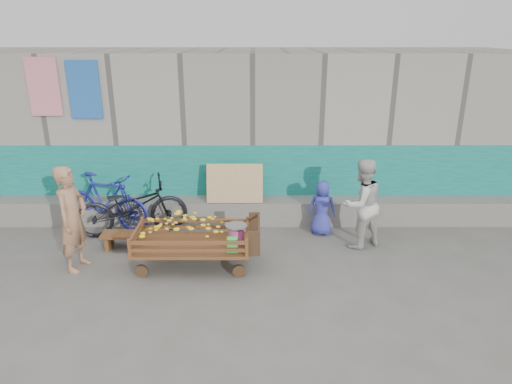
{
  "coord_description": "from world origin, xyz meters",
  "views": [
    {
      "loc": [
        0.67,
        -5.48,
        3.38
      ],
      "look_at": [
        0.68,
        1.2,
        1.0
      ],
      "focal_mm": 32.0,
      "sensor_mm": 36.0,
      "label": 1
    }
  ],
  "objects_px": {
    "vendor_man": "(73,219)",
    "woman": "(361,204)",
    "child": "(322,208)",
    "bicycle_dark": "(132,207)",
    "bench": "(135,237)",
    "banana_cart": "(190,234)",
    "bicycle_blue": "(106,202)"
  },
  "relations": [
    {
      "from": "banana_cart",
      "to": "child",
      "type": "height_order",
      "value": "child"
    },
    {
      "from": "banana_cart",
      "to": "vendor_man",
      "type": "relative_size",
      "value": 1.17
    },
    {
      "from": "bench",
      "to": "child",
      "type": "distance_m",
      "value": 3.17
    },
    {
      "from": "bicycle_blue",
      "to": "banana_cart",
      "type": "bearing_deg",
      "value": -110.33
    },
    {
      "from": "banana_cart",
      "to": "bench",
      "type": "bearing_deg",
      "value": 148.36
    },
    {
      "from": "vendor_man",
      "to": "woman",
      "type": "bearing_deg",
      "value": -69.75
    },
    {
      "from": "vendor_man",
      "to": "bicycle_blue",
      "type": "distance_m",
      "value": 1.46
    },
    {
      "from": "child",
      "to": "bicycle_dark",
      "type": "height_order",
      "value": "bicycle_dark"
    },
    {
      "from": "woman",
      "to": "bicycle_blue",
      "type": "xyz_separation_m",
      "value": [
        -4.35,
        0.7,
        -0.23
      ]
    },
    {
      "from": "woman",
      "to": "bicycle_blue",
      "type": "bearing_deg",
      "value": -35.77
    },
    {
      "from": "bench",
      "to": "vendor_man",
      "type": "height_order",
      "value": "vendor_man"
    },
    {
      "from": "bicycle_dark",
      "to": "bench",
      "type": "bearing_deg",
      "value": -178.68
    },
    {
      "from": "banana_cart",
      "to": "vendor_man",
      "type": "bearing_deg",
      "value": -178.86
    },
    {
      "from": "bicycle_blue",
      "to": "woman",
      "type": "bearing_deg",
      "value": -79.43
    },
    {
      "from": "banana_cart",
      "to": "bicycle_blue",
      "type": "bearing_deg",
      "value": 140.0
    },
    {
      "from": "child",
      "to": "bicycle_dark",
      "type": "distance_m",
      "value": 3.29
    },
    {
      "from": "child",
      "to": "bicycle_blue",
      "type": "bearing_deg",
      "value": 10.26
    },
    {
      "from": "vendor_man",
      "to": "child",
      "type": "bearing_deg",
      "value": -61.72
    },
    {
      "from": "bicycle_dark",
      "to": "bicycle_blue",
      "type": "height_order",
      "value": "bicycle_blue"
    },
    {
      "from": "vendor_man",
      "to": "child",
      "type": "distance_m",
      "value": 4.0
    },
    {
      "from": "vendor_man",
      "to": "child",
      "type": "relative_size",
      "value": 1.64
    },
    {
      "from": "woman",
      "to": "bicycle_dark",
      "type": "height_order",
      "value": "woman"
    },
    {
      "from": "bench",
      "to": "woman",
      "type": "bearing_deg",
      "value": 1.46
    },
    {
      "from": "woman",
      "to": "child",
      "type": "distance_m",
      "value": 0.77
    },
    {
      "from": "bench",
      "to": "bicycle_dark",
      "type": "relative_size",
      "value": 0.57
    },
    {
      "from": "child",
      "to": "bicycle_dark",
      "type": "xyz_separation_m",
      "value": [
        -3.29,
        0.02,
        0.01
      ]
    },
    {
      "from": "child",
      "to": "bicycle_dark",
      "type": "relative_size",
      "value": 0.51
    },
    {
      "from": "woman",
      "to": "bicycle_dark",
      "type": "relative_size",
      "value": 0.78
    },
    {
      "from": "woman",
      "to": "child",
      "type": "bearing_deg",
      "value": -66.97
    },
    {
      "from": "bicycle_dark",
      "to": "woman",
      "type": "bearing_deg",
      "value": -112.86
    },
    {
      "from": "bench",
      "to": "child",
      "type": "bearing_deg",
      "value": 10.31
    },
    {
      "from": "child",
      "to": "woman",
      "type": "bearing_deg",
      "value": 153.35
    }
  ]
}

